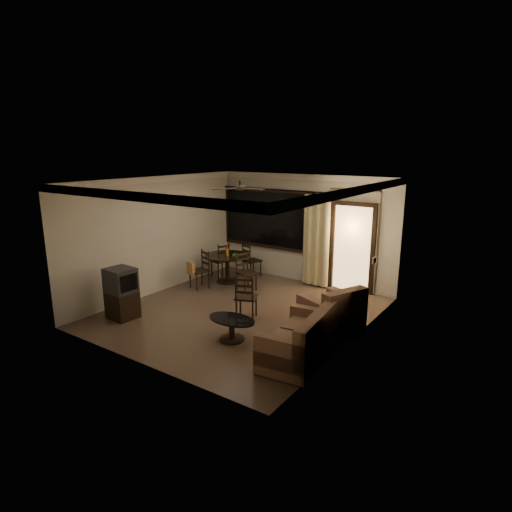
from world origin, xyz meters
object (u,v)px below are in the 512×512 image
Objects in this scene: sofa at (302,341)px; side_chair at (246,305)px; dining_chair_south at (199,276)px; dining_table at (227,261)px; armchair at (333,315)px; dining_chair_east at (246,279)px; dining_chair_west at (220,267)px; coffee_table at (232,326)px; tv_cabinet at (122,293)px; dining_chair_north at (252,267)px.

sofa is 2.06m from side_chair.
side_chair is (2.14, -0.93, -0.02)m from dining_chair_south.
sofa is at bearing 129.58° from side_chair.
armchair is (3.68, -1.48, -0.19)m from dining_table.
dining_chair_south is at bearing 135.70° from dining_chair_east.
dining_chair_west reaches higher than coffee_table.
armchair is at bearing -21.93° from dining_table.
armchair reaches higher than side_chair.
tv_cabinet is (0.20, -3.44, 0.25)m from dining_chair_west.
dining_chair_east is 3.79m from sofa.
sofa reaches higher than coffee_table.
tv_cabinet is (0.01, -2.37, 0.23)m from dining_chair_south.
armchair is (4.14, -1.74, 0.11)m from dining_chair_west.
coffee_table is 1.06m from side_chair.
coffee_table is (1.47, -2.47, -0.00)m from dining_chair_east.
dining_chair_east and dining_chair_north have the same top height.
tv_cabinet reaches higher than coffee_table.
dining_chair_west is at bearing -63.45° from side_chair.
dining_table is 0.89m from dining_chair_east.
dining_chair_west is at bearing 132.17° from coffee_table.
dining_chair_south is 2.33m from side_chair.
dining_table is 0.95× the size of armchair.
dining_chair_east is (1.25, -0.52, 0.00)m from dining_chair_west.
armchair is at bearing -94.60° from dining_chair_east.
coffee_table is at bearing 88.88° from side_chair.
dining_chair_west reaches higher than sofa.
dining_chair_south is at bearing 142.74° from coffee_table.
dining_chair_east is 0.99× the size of side_chair.
dining_chair_north is at bearing 85.74° from tv_cabinet.
dining_chair_east is 1.83m from side_chair.
side_chair reaches higher than dining_chair_east.
dining_chair_west is at bearing 137.52° from sofa.
armchair is at bearing 165.71° from side_chair.
tv_cabinet reaches higher than side_chair.
coffee_table is at bearing -114.88° from armchair.
coffee_table is (2.01, -3.48, -0.00)m from dining_chair_north.
coffee_table is at bearing 60.45° from dining_chair_west.
dining_chair_north is at bearing 142.81° from dining_chair_west.
dining_table is 1.23× the size of dining_chair_west.
dining_table and dining_chair_south have the same top height.
dining_chair_west is at bearing 52.81° from dining_chair_north.
tv_cabinet is at bearing 179.93° from sofa.
dining_table is at bearing 89.89° from dining_chair_south.
armchair is (-0.01, 1.23, 0.05)m from sofa.
dining_chair_east is 1.15m from dining_chair_north.
dining_table is at bearing 89.92° from dining_chair_east.
side_chair reaches higher than coffee_table.
dining_chair_north is (0.52, 1.56, -0.02)m from dining_chair_south.
coffee_table is at bearing -50.49° from dining_table.
dining_chair_west is 4.50m from armchair.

